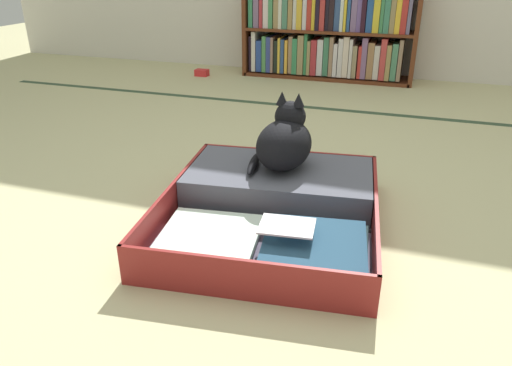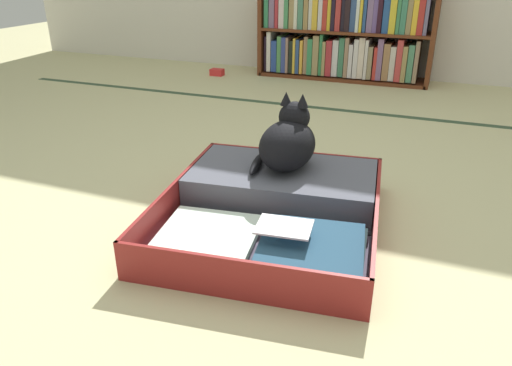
{
  "view_description": "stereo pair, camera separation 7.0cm",
  "coord_description": "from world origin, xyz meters",
  "views": [
    {
      "loc": [
        0.41,
        -1.47,
        0.84
      ],
      "look_at": [
        -0.04,
        -0.12,
        0.18
      ],
      "focal_mm": 33.97,
      "sensor_mm": 36.0,
      "label": 1
    },
    {
      "loc": [
        0.48,
        -1.45,
        0.84
      ],
      "look_at": [
        -0.04,
        -0.12,
        0.18
      ],
      "focal_mm": 33.97,
      "sensor_mm": 36.0,
      "label": 2
    }
  ],
  "objects": [
    {
      "name": "tatami_border",
      "position": [
        0.0,
        1.39,
        0.0
      ],
      "size": [
        4.8,
        0.05,
        0.0
      ],
      "color": "#334A33",
      "rests_on": "ground_plane"
    },
    {
      "name": "ground_plane",
      "position": [
        0.0,
        0.0,
        0.0
      ],
      "size": [
        10.0,
        10.0,
        0.0
      ],
      "primitive_type": "plane",
      "color": "#C7C28E"
    },
    {
      "name": "open_suitcase",
      "position": [
        -0.0,
        -0.01,
        0.05
      ],
      "size": [
        0.8,
        0.89,
        0.13
      ],
      "color": "maroon",
      "rests_on": "ground_plane"
    },
    {
      "name": "small_red_pouch",
      "position": [
        -1.19,
        1.99,
        0.02
      ],
      "size": [
        0.1,
        0.07,
        0.05
      ],
      "color": "red",
      "rests_on": "ground_plane"
    },
    {
      "name": "bookshelf",
      "position": [
        -0.27,
        2.24,
        0.34
      ],
      "size": [
        1.28,
        0.29,
        0.7
      ],
      "color": "#612E18",
      "rests_on": "ground_plane"
    },
    {
      "name": "black_cat",
      "position": [
        -0.02,
        0.15,
        0.23
      ],
      "size": [
        0.24,
        0.28,
        0.27
      ],
      "color": "black",
      "rests_on": "open_suitcase"
    }
  ]
}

